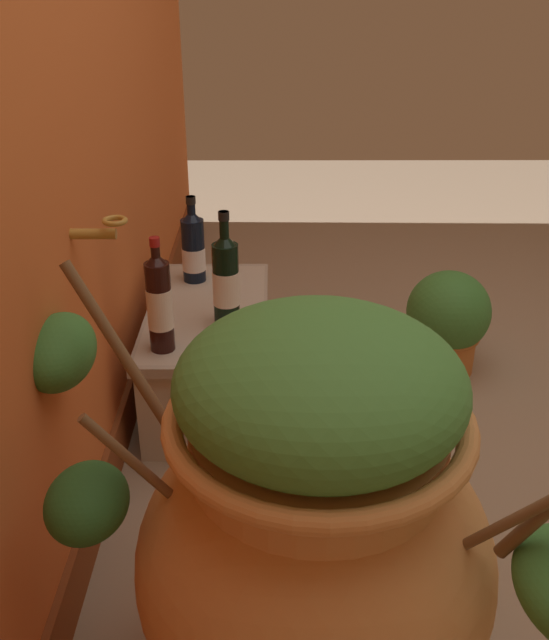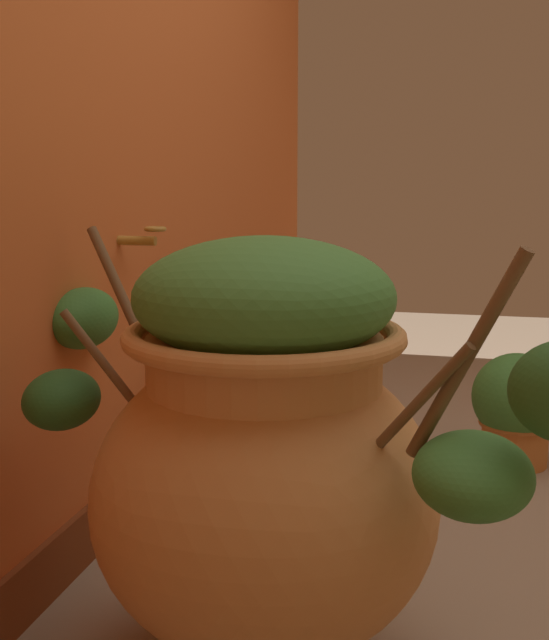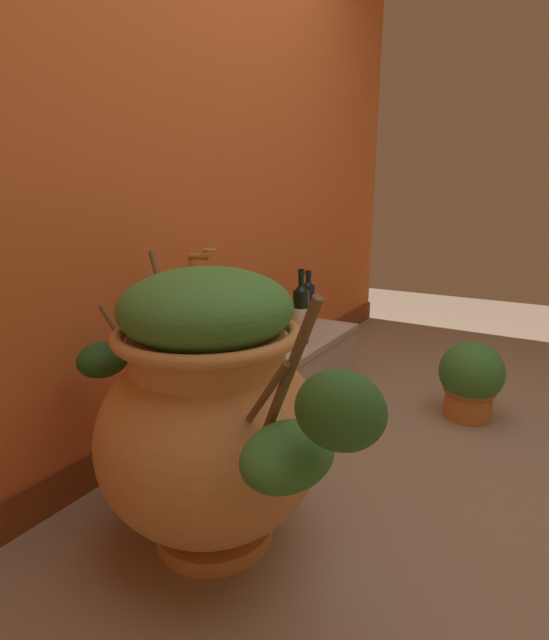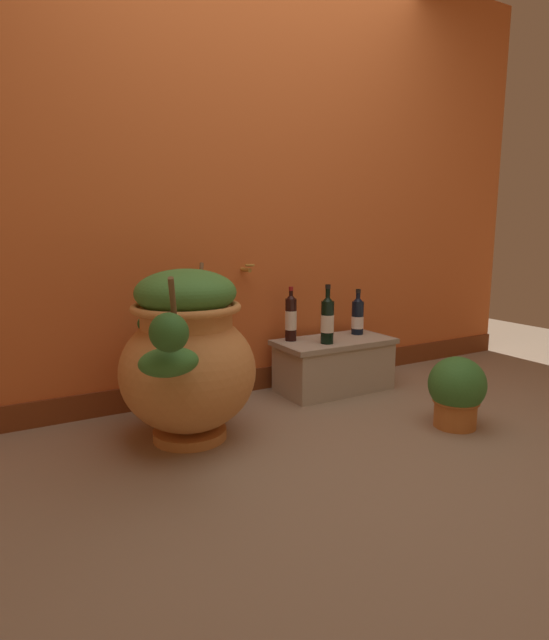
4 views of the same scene
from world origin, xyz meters
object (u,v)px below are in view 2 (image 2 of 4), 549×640
(terracotta_urn, at_px, (265,456))
(potted_shrub, at_px, (516,407))
(wine_bottle_right, at_px, (260,316))
(wine_bottle_middle, at_px, (204,334))
(wine_bottle_left, at_px, (273,328))

(terracotta_urn, bearing_deg, potted_shrub, -23.13)
(potted_shrub, bearing_deg, wine_bottle_right, 86.92)
(terracotta_urn, distance_m, potted_shrub, 1.34)
(terracotta_urn, height_order, potted_shrub, terracotta_urn)
(terracotta_urn, xyz_separation_m, wine_bottle_middle, (0.79, 0.38, 0.05))
(wine_bottle_left, bearing_deg, potted_shrub, -69.01)
(wine_bottle_middle, relative_size, potted_shrub, 0.91)
(terracotta_urn, relative_size, wine_bottle_left, 3.26)
(wine_bottle_right, bearing_deg, wine_bottle_middle, 174.72)
(terracotta_urn, relative_size, potted_shrub, 3.15)
(wine_bottle_right, xyz_separation_m, potted_shrub, (-0.05, -0.85, -0.25))
(wine_bottle_left, distance_m, wine_bottle_right, 0.35)
(wine_bottle_left, bearing_deg, wine_bottle_right, 21.26)
(wine_bottle_left, bearing_deg, terracotta_urn, -167.54)
(wine_bottle_right, bearing_deg, terracotta_urn, -165.20)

